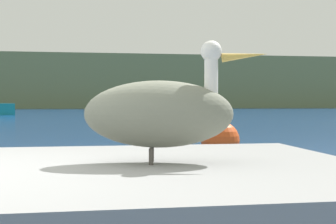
% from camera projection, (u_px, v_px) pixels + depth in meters
% --- Properties ---
extents(hillside_backdrop, '(140.00, 15.63, 8.67)m').
position_uv_depth(hillside_backdrop, '(86.00, 83.00, 79.55)').
color(hillside_backdrop, '#6B7A51').
rests_on(hillside_backdrop, ground).
extents(pier_dock, '(2.73, 2.54, 0.79)m').
position_uv_depth(pier_dock, '(159.00, 223.00, 3.08)').
color(pier_dock, gray).
rests_on(pier_dock, ground).
extents(pelican, '(1.24, 0.57, 0.81)m').
position_uv_depth(pelican, '(161.00, 112.00, 3.06)').
color(pelican, gray).
rests_on(pelican, pier_dock).
extents(mooring_buoy, '(0.79, 0.79, 0.79)m').
position_uv_depth(mooring_buoy, '(220.00, 141.00, 9.51)').
color(mooring_buoy, '#E54C19').
rests_on(mooring_buoy, ground).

